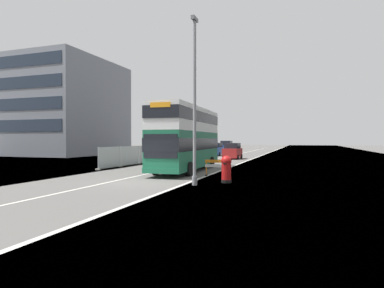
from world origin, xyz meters
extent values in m
cube|color=#565451|center=(0.00, 0.00, -0.05)|extent=(140.00, 280.00, 0.10)
cube|color=#B2AFA8|center=(2.97, 0.00, 0.00)|extent=(0.24, 196.00, 0.01)
cube|color=silver|center=(-1.53, 0.00, 0.00)|extent=(0.16, 168.00, 0.01)
cube|color=brown|center=(-20.03, 12.92, -0.03)|extent=(28.00, 36.00, 0.05)
cube|color=#196042|center=(0.49, 7.66, 1.75)|extent=(3.02, 11.53, 2.80)
cube|color=silver|center=(0.49, 7.66, 3.35)|extent=(3.02, 11.53, 0.40)
cube|color=silver|center=(0.49, 7.66, 4.30)|extent=(2.99, 11.42, 1.51)
cube|color=black|center=(0.49, 7.66, 2.17)|extent=(3.05, 11.65, 0.90)
cube|color=black|center=(0.49, 7.66, 4.30)|extent=(3.04, 11.59, 0.83)
cube|color=black|center=(0.75, 1.93, 2.10)|extent=(2.29, 0.17, 1.54)
cube|color=orange|center=(0.75, 1.93, 4.72)|extent=(1.37, 0.12, 0.32)
cube|color=#196042|center=(0.49, 7.66, 0.53)|extent=(3.05, 11.65, 0.36)
cylinder|color=black|center=(-0.60, 4.06, 0.50)|extent=(0.35, 1.01, 1.00)
cylinder|color=black|center=(1.90, 4.18, 0.50)|extent=(0.35, 1.01, 1.00)
cylinder|color=black|center=(-0.91, 10.74, 0.50)|extent=(0.35, 1.01, 1.00)
cylinder|color=black|center=(1.59, 10.86, 0.50)|extent=(0.35, 1.01, 1.00)
cylinder|color=gray|center=(3.65, 0.15, 4.50)|extent=(0.18, 0.18, 9.00)
cube|color=slate|center=(3.65, 0.15, 9.12)|extent=(0.20, 0.70, 0.20)
cylinder|color=gray|center=(3.65, 0.15, 0.25)|extent=(0.29, 0.29, 0.50)
cylinder|color=black|center=(5.06, 1.75, 0.09)|extent=(0.60, 0.60, 0.18)
cylinder|color=#B71414|center=(5.06, 1.75, 0.73)|extent=(0.55, 0.55, 1.09)
sphere|color=#B71414|center=(5.06, 1.75, 1.27)|extent=(0.62, 0.62, 0.62)
cube|color=black|center=(5.06, 1.46, 1.13)|extent=(0.22, 0.03, 0.07)
cube|color=orange|center=(3.67, 4.97, 1.02)|extent=(1.68, 0.43, 0.20)
cube|color=white|center=(3.67, 4.97, 0.70)|extent=(1.68, 0.43, 0.20)
cube|color=orange|center=(2.92, 4.81, 0.51)|extent=(0.08, 0.08, 1.02)
cube|color=black|center=(2.92, 4.81, 0.04)|extent=(0.23, 0.46, 0.08)
cube|color=orange|center=(4.42, 5.13, 0.51)|extent=(0.08, 0.08, 1.02)
cube|color=black|center=(4.42, 5.13, 0.04)|extent=(0.23, 0.46, 0.08)
cube|color=#A8AAAD|center=(-6.73, 7.58, 0.96)|extent=(0.04, 3.26, 1.83)
cube|color=#A8AAAD|center=(-6.73, 10.98, 0.96)|extent=(0.04, 3.26, 1.83)
cube|color=#A8AAAD|center=(-6.73, 14.38, 0.96)|extent=(0.04, 3.26, 1.83)
cube|color=#A8AAAD|center=(-6.73, 17.78, 0.96)|extent=(0.04, 3.26, 1.83)
cylinder|color=#939699|center=(-6.73, 5.88, 0.96)|extent=(0.06, 0.06, 1.93)
cube|color=gray|center=(-6.73, 5.88, 0.06)|extent=(0.44, 0.20, 0.12)
cylinder|color=#939699|center=(-6.73, 9.28, 0.96)|extent=(0.06, 0.06, 1.93)
cube|color=gray|center=(-6.73, 9.28, 0.06)|extent=(0.44, 0.20, 0.12)
cylinder|color=#939699|center=(-6.73, 12.68, 0.96)|extent=(0.06, 0.06, 1.93)
cube|color=gray|center=(-6.73, 12.68, 0.06)|extent=(0.44, 0.20, 0.12)
cylinder|color=#939699|center=(-6.73, 16.08, 0.96)|extent=(0.06, 0.06, 1.93)
cube|color=gray|center=(-6.73, 16.08, 0.06)|extent=(0.44, 0.20, 0.12)
cylinder|color=#939699|center=(-6.73, 19.48, 0.96)|extent=(0.06, 0.06, 1.93)
cube|color=gray|center=(-6.73, 19.48, 0.06)|extent=(0.44, 0.20, 0.12)
cube|color=maroon|center=(0.50, 24.85, 0.78)|extent=(1.89, 3.96, 1.20)
cube|color=black|center=(0.50, 24.85, 1.73)|extent=(1.74, 2.18, 0.71)
cylinder|color=black|center=(1.44, 26.08, 0.30)|extent=(0.20, 0.60, 0.60)
cylinder|color=black|center=(-0.45, 26.08, 0.30)|extent=(0.20, 0.60, 0.60)
cylinder|color=black|center=(1.44, 23.63, 0.30)|extent=(0.20, 0.60, 0.60)
cylinder|color=black|center=(-0.45, 23.63, 0.30)|extent=(0.20, 0.60, 0.60)
cube|color=navy|center=(-3.83, 32.51, 0.76)|extent=(1.84, 3.93, 1.15)
cube|color=black|center=(-3.83, 32.51, 1.69)|extent=(1.69, 2.16, 0.71)
cylinder|color=black|center=(-2.91, 33.73, 0.30)|extent=(0.20, 0.60, 0.60)
cylinder|color=black|center=(-4.75, 33.73, 0.30)|extent=(0.20, 0.60, 0.60)
cylinder|color=black|center=(-2.91, 31.29, 0.30)|extent=(0.20, 0.60, 0.60)
cylinder|color=black|center=(-4.75, 31.29, 0.30)|extent=(0.20, 0.60, 0.60)
cube|color=navy|center=(-3.90, 40.29, 0.86)|extent=(1.88, 3.84, 1.37)
cube|color=black|center=(-3.90, 40.29, 1.94)|extent=(1.73, 2.11, 0.78)
cylinder|color=black|center=(-2.96, 41.48, 0.30)|extent=(0.20, 0.60, 0.60)
cylinder|color=black|center=(-4.84, 41.48, 0.30)|extent=(0.20, 0.60, 0.60)
cylinder|color=black|center=(-2.96, 39.10, 0.30)|extent=(0.20, 0.60, 0.60)
cylinder|color=black|center=(-4.84, 39.10, 0.30)|extent=(0.20, 0.60, 0.60)
cylinder|color=#4C3D2D|center=(-15.64, 37.12, 1.52)|extent=(0.29, 0.29, 3.04)
cylinder|color=#4C3D2D|center=(-15.13, 37.09, 2.69)|extent=(1.14, 0.21, 1.36)
cylinder|color=#4C3D2D|center=(-15.36, 37.53, 2.75)|extent=(0.72, 0.96, 1.03)
cylinder|color=#4C3D2D|center=(-16.04, 37.31, 3.04)|extent=(0.95, 0.55, 1.30)
cylinder|color=#4C3D2D|center=(-16.12, 36.90, 2.43)|extent=(1.05, 0.56, 0.85)
cylinder|color=#4C3D2D|center=(-15.57, 36.51, 2.34)|extent=(0.29, 1.32, 1.16)
cylinder|color=#4C3D2D|center=(-13.70, 48.48, 1.55)|extent=(0.43, 0.43, 3.10)
cylinder|color=#4C3D2D|center=(-13.17, 48.58, 2.91)|extent=(1.19, 0.38, 1.13)
cylinder|color=#4C3D2D|center=(-13.35, 48.98, 3.09)|extent=(0.88, 1.19, 1.49)
cylinder|color=#4C3D2D|center=(-13.88, 48.87, 2.23)|extent=(0.53, 0.94, 0.97)
cylinder|color=#4C3D2D|center=(-14.38, 48.38, 2.95)|extent=(1.54, 0.41, 1.88)
cylinder|color=#4C3D2D|center=(-14.04, 47.82, 3.48)|extent=(0.89, 1.50, 1.65)
cylinder|color=#4C3D2D|center=(-13.06, 47.74, 3.37)|extent=(1.50, 1.70, 1.40)
cube|color=gray|center=(-31.93, 28.09, 7.83)|extent=(20.84, 17.62, 15.66)
cube|color=#232D3D|center=(-31.93, 19.26, 4.54)|extent=(19.59, 0.08, 1.75)
cube|color=#232D3D|center=(-31.93, 19.26, 7.67)|extent=(19.59, 0.08, 1.75)
cube|color=#232D3D|center=(-31.93, 19.26, 10.81)|extent=(19.59, 0.08, 1.75)
cube|color=#232D3D|center=(-31.93, 19.26, 13.94)|extent=(19.59, 0.08, 1.75)
camera|label=1|loc=(9.33, -16.55, 2.50)|focal=30.05mm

